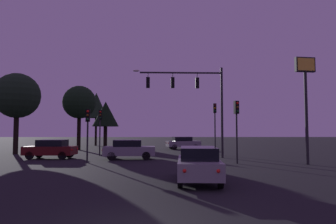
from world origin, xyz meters
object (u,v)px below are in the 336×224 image
tree_behind_sign (79,103)px  tree_left_far (106,114)px  car_far_lane (183,143)px  traffic_light_corner_left (100,123)px  traffic_light_far_side (215,119)px  traffic_light_median (237,119)px  car_crossing_left (51,149)px  traffic_light_corner_right (88,124)px  tree_right_cluster (17,96)px  car_nearside_lane (198,164)px  tree_center_horizon (96,105)px  car_crossing_right (129,149)px  store_sign_illuminated (306,86)px  traffic_signal_mast_arm (194,93)px

tree_behind_sign → tree_left_far: (2.12, 5.52, -1.09)m
car_far_lane → traffic_light_corner_left: bearing=-130.4°
traffic_light_corner_left → traffic_light_far_side: (10.66, 0.91, 0.46)m
traffic_light_median → car_far_lane: (-2.48, 16.74, -2.25)m
traffic_light_corner_left → car_crossing_left: traffic_light_corner_left is taller
traffic_light_corner_right → tree_right_cluster: 12.48m
car_nearside_lane → traffic_light_far_side: bearing=77.1°
tree_right_cluster → traffic_light_far_side: bearing=-3.6°
traffic_light_corner_left → car_nearside_lane: traffic_light_corner_left is taller
traffic_light_far_side → tree_center_horizon: bearing=129.9°
car_far_lane → tree_center_horizon: 16.62m
car_crossing_left → car_crossing_right: (6.34, -0.66, 0.00)m
traffic_light_corner_left → car_crossing_right: bearing=-50.0°
traffic_light_corner_left → car_crossing_left: bearing=-138.4°
traffic_light_far_side → car_crossing_right: bearing=-149.4°
store_sign_illuminated → tree_left_far: (-17.37, 21.75, -0.72)m
traffic_light_median → tree_behind_sign: (-14.96, 15.59, 2.58)m
traffic_light_far_side → store_sign_illuminated: size_ratio=0.67×
tree_center_horizon → traffic_light_far_side: bearing=-50.1°
car_nearside_lane → car_crossing_left: size_ratio=1.14×
store_sign_illuminated → car_far_lane: bearing=112.0°
store_sign_illuminated → tree_center_horizon: tree_center_horizon is taller
store_sign_illuminated → tree_left_far: size_ratio=1.14×
traffic_light_median → traffic_light_corner_left: bearing=146.8°
car_crossing_right → store_sign_illuminated: bearing=-18.3°
tree_behind_sign → traffic_light_corner_right: bearing=-72.7°
traffic_light_far_side → car_crossing_left: traffic_light_far_side is taller
traffic_light_corner_right → tree_center_horizon: tree_center_horizon is taller
car_crossing_left → car_crossing_right: bearing=-5.9°
car_nearside_lane → tree_center_horizon: bearing=109.2°
car_far_lane → tree_left_far: 11.84m
car_nearside_lane → tree_left_far: 30.12m
traffic_light_median → tree_left_far: tree_left_far is taller
tree_right_cluster → tree_behind_sign: bearing=56.1°
tree_behind_sign → tree_center_horizon: 10.44m
car_nearside_lane → car_crossing_right: 11.50m
car_crossing_left → tree_right_cluster: bearing=135.9°
traffic_signal_mast_arm → tree_left_far: 19.55m
traffic_light_median → car_crossing_left: (-14.06, 4.08, -2.25)m
traffic_signal_mast_arm → car_crossing_left: traffic_signal_mast_arm is taller
car_crossing_left → traffic_signal_mast_arm: bearing=2.5°
traffic_light_corner_left → car_crossing_left: size_ratio=1.02×
traffic_light_far_side → traffic_signal_mast_arm: bearing=-125.1°
car_far_lane → tree_left_far: bearing=157.1°
car_crossing_left → tree_left_far: (1.23, 17.03, 3.74)m
traffic_light_corner_left → tree_left_far: size_ratio=0.66×
car_nearside_lane → tree_right_cluster: 23.27m
car_far_lane → tree_center_horizon: tree_center_horizon is taller
traffic_light_corner_right → tree_behind_sign: bearing=107.3°
traffic_signal_mast_arm → car_far_lane: 13.01m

